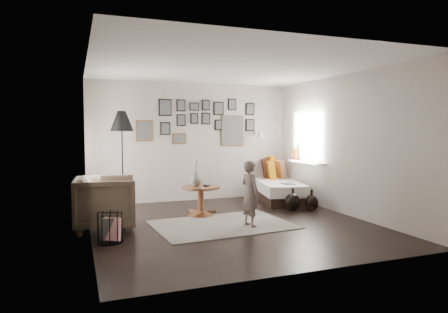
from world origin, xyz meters
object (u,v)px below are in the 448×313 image
object	(u,v)px
daybed	(276,187)
demijohn_large	(293,202)
armchair	(106,203)
demijohn_small	(312,203)
pedestal_table	(201,202)
vase	(196,178)
floor_lamp	(122,125)
magazine_basket	(110,228)
child	(250,194)

from	to	relation	value
daybed	demijohn_large	size ratio (longest dim) A/B	4.52
armchair	demijohn_small	world-z (taller)	armchair
pedestal_table	vase	bearing A→B (deg)	165.96
floor_lamp	demijohn_large	distance (m)	3.61
daybed	armchair	size ratio (longest dim) A/B	2.23
vase	magazine_basket	distance (m)	2.09
magazine_basket	pedestal_table	bearing A→B (deg)	35.35
vase	daybed	distance (m)	2.39
vase	demijohn_large	size ratio (longest dim) A/B	1.08
demijohn_small	daybed	bearing A→B (deg)	93.60
pedestal_table	demijohn_small	world-z (taller)	pedestal_table
armchair	magazine_basket	distance (m)	0.83
daybed	demijohn_large	xyz separation A→B (m)	(-0.27, -1.21, -0.11)
floor_lamp	pedestal_table	bearing A→B (deg)	-35.96
demijohn_small	child	bearing A→B (deg)	-156.08
demijohn_large	magazine_basket	bearing A→B (deg)	-164.15
vase	armchair	xyz separation A→B (m)	(-1.62, -0.42, -0.27)
magazine_basket	floor_lamp	bearing A→B (deg)	79.12
vase	daybed	xyz separation A→B (m)	(2.14, 0.97, -0.41)
pedestal_table	floor_lamp	xyz separation A→B (m)	(-1.29, 0.93, 1.41)
child	magazine_basket	bearing A→B (deg)	80.55
armchair	demijohn_small	xyz separation A→B (m)	(3.85, 0.07, -0.27)
magazine_basket	demijohn_large	bearing A→B (deg)	15.85
vase	demijohn_small	distance (m)	2.32
pedestal_table	demijohn_small	size ratio (longest dim) A/B	1.66
floor_lamp	demijohn_small	xyz separation A→B (m)	(3.43, -1.26, -1.51)
pedestal_table	vase	distance (m)	0.45
armchair	child	distance (m)	2.31
floor_lamp	demijohn_large	size ratio (longest dim) A/B	4.22
child	armchair	bearing A→B (deg)	60.30
vase	armchair	bearing A→B (deg)	-165.35
armchair	demijohn_large	world-z (taller)	armchair
pedestal_table	demijohn_large	bearing A→B (deg)	-6.72
demijohn_small	child	xyz separation A→B (m)	(-1.63, -0.72, 0.38)
daybed	child	size ratio (longest dim) A/B	1.92
floor_lamp	child	size ratio (longest dim) A/B	1.79
vase	demijohn_large	xyz separation A→B (m)	(1.88, -0.23, -0.52)
pedestal_table	vase	xyz separation A→B (m)	(-0.08, 0.02, 0.45)
pedestal_table	demijohn_small	bearing A→B (deg)	-8.78
floor_lamp	magazine_basket	world-z (taller)	floor_lamp
magazine_basket	demijohn_small	world-z (taller)	magazine_basket
magazine_basket	armchair	bearing A→B (deg)	90.16
pedestal_table	demijohn_large	world-z (taller)	pedestal_table
vase	demijohn_small	bearing A→B (deg)	-8.97
demijohn_small	floor_lamp	bearing A→B (deg)	159.78
magazine_basket	child	distance (m)	2.24
daybed	demijohn_small	bearing A→B (deg)	-73.83
demijohn_small	child	distance (m)	1.83
magazine_basket	child	size ratio (longest dim) A/B	0.42
vase	demijohn_small	xyz separation A→B (m)	(2.23, -0.35, -0.54)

